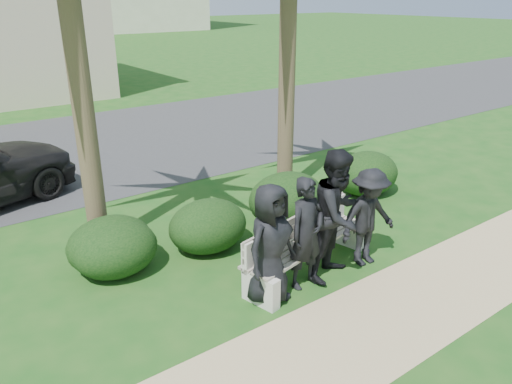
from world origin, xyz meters
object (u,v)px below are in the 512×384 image
at_px(man_b, 307,233).
at_px(man_c, 337,215).
at_px(man_a, 270,245).
at_px(man_d, 368,218).
at_px(park_bench, 308,248).

distance_m(man_b, man_c, 0.55).
relative_size(man_a, man_d, 1.09).
bearing_deg(man_d, man_a, -177.85).
relative_size(park_bench, man_d, 1.63).
bearing_deg(man_c, man_d, -21.80).
height_order(park_bench, man_a, man_a).
height_order(man_c, man_d, man_c).
relative_size(man_b, man_d, 1.06).
height_order(park_bench, man_c, man_c).
height_order(man_b, man_d, man_b).
height_order(park_bench, man_d, man_d).
height_order(park_bench, man_b, man_b).
bearing_deg(man_c, man_b, 157.61).
xyz_separation_m(man_c, man_d, (0.62, -0.05, -0.19)).
height_order(man_a, man_d, man_a).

